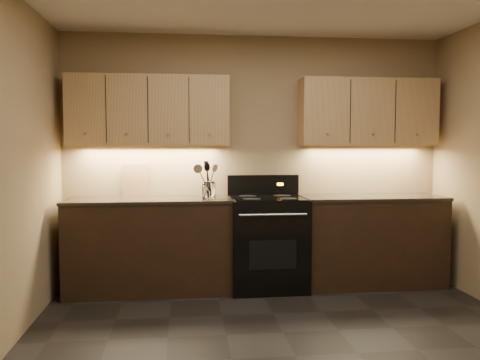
% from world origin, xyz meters
% --- Properties ---
extents(floor, '(4.00, 4.00, 0.00)m').
position_xyz_m(floor, '(0.00, 0.00, 0.00)').
color(floor, black).
rests_on(floor, ground).
extents(wall_back, '(4.00, 0.04, 2.60)m').
position_xyz_m(wall_back, '(0.00, 2.00, 1.30)').
color(wall_back, '#9E845D').
rests_on(wall_back, ground).
extents(counter_left, '(1.62, 0.62, 0.93)m').
position_xyz_m(counter_left, '(-1.10, 1.70, 0.47)').
color(counter_left, black).
rests_on(counter_left, ground).
extents(counter_right, '(1.46, 0.62, 0.93)m').
position_xyz_m(counter_right, '(1.18, 1.70, 0.47)').
color(counter_right, black).
rests_on(counter_right, ground).
extents(stove, '(0.76, 0.68, 1.14)m').
position_xyz_m(stove, '(0.08, 1.68, 0.48)').
color(stove, black).
rests_on(stove, ground).
extents(upper_cab_left, '(1.60, 0.30, 0.70)m').
position_xyz_m(upper_cab_left, '(-1.10, 1.85, 1.80)').
color(upper_cab_left, tan).
rests_on(upper_cab_left, wall_back).
extents(upper_cab_right, '(1.44, 0.30, 0.70)m').
position_xyz_m(upper_cab_right, '(1.18, 1.85, 1.80)').
color(upper_cab_right, tan).
rests_on(upper_cab_right, wall_back).
extents(outlet_plate, '(0.08, 0.01, 0.12)m').
position_xyz_m(outlet_plate, '(-1.30, 1.99, 1.12)').
color(outlet_plate, '#B2B5BA').
rests_on(outlet_plate, wall_back).
extents(utensil_crock, '(0.17, 0.17, 0.17)m').
position_xyz_m(utensil_crock, '(-0.51, 1.65, 1.01)').
color(utensil_crock, white).
rests_on(utensil_crock, counter_left).
extents(cutting_board, '(0.27, 0.07, 0.34)m').
position_xyz_m(cutting_board, '(-1.25, 1.98, 1.10)').
color(cutting_board, tan).
rests_on(cutting_board, counter_left).
extents(wooden_spoon, '(0.18, 0.10, 0.33)m').
position_xyz_m(wooden_spoon, '(-0.55, 1.65, 1.11)').
color(wooden_spoon, tan).
rests_on(wooden_spoon, utensil_crock).
extents(black_spoon, '(0.08, 0.12, 0.34)m').
position_xyz_m(black_spoon, '(-0.51, 1.67, 1.11)').
color(black_spoon, black).
rests_on(black_spoon, utensil_crock).
extents(black_turner, '(0.13, 0.20, 0.39)m').
position_xyz_m(black_turner, '(-0.49, 1.62, 1.14)').
color(black_turner, black).
rests_on(black_turner, utensil_crock).
extents(steel_spatula, '(0.22, 0.13, 0.34)m').
position_xyz_m(steel_spatula, '(-0.50, 1.66, 1.11)').
color(steel_spatula, silver).
rests_on(steel_spatula, utensil_crock).
extents(steel_skimmer, '(0.23, 0.12, 0.34)m').
position_xyz_m(steel_skimmer, '(-0.48, 1.63, 1.11)').
color(steel_skimmer, silver).
rests_on(steel_skimmer, utensil_crock).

